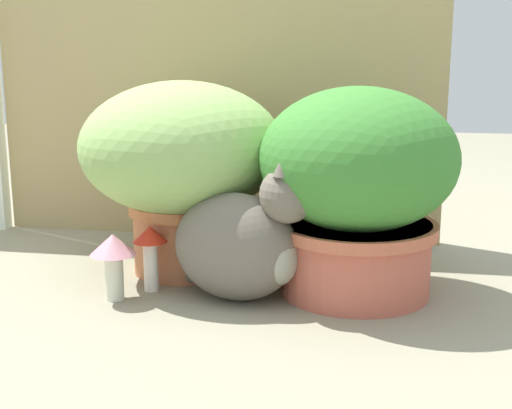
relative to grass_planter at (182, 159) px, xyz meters
The scene contains 7 objects.
ground_plane 0.29m from the grass_planter, 79.00° to the right, with size 6.00×6.00×0.00m, color gray.
cardboard_backdrop 0.38m from the grass_planter, 89.14° to the left, with size 1.18×0.03×0.94m, color tan.
grass_planter is the anchor object (origin of this frame).
leafy_planter 0.40m from the grass_planter, 11.83° to the right, with size 0.40×0.40×0.43m.
cat 0.27m from the grass_planter, 44.41° to the right, with size 0.37×0.23×0.32m.
mushroom_ornament_pink 0.28m from the grass_planter, 113.29° to the right, with size 0.09×0.09×0.14m.
mushroom_ornament_red 0.22m from the grass_planter, 102.79° to the right, with size 0.07×0.07×0.14m.
Camera 1 is at (0.39, -1.35, 0.50)m, focal length 48.83 mm.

